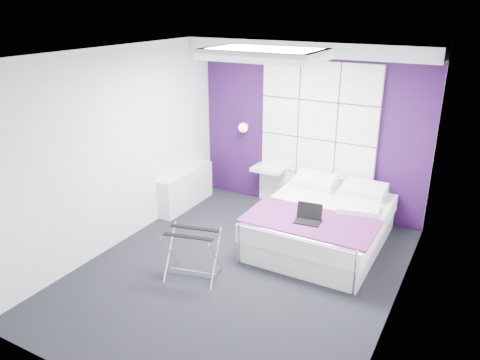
# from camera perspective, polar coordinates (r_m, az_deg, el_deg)

# --- Properties ---
(floor) EXTENTS (4.40, 4.40, 0.00)m
(floor) POSITION_cam_1_polar(r_m,az_deg,el_deg) (5.86, -0.09, -11.03)
(floor) COLOR black
(floor) RESTS_ON ground
(ceiling) EXTENTS (4.40, 4.40, 0.00)m
(ceiling) POSITION_cam_1_polar(r_m,az_deg,el_deg) (4.99, -0.10, 15.18)
(ceiling) COLOR white
(ceiling) RESTS_ON wall_back
(wall_back) EXTENTS (3.60, 0.00, 3.60)m
(wall_back) POSITION_cam_1_polar(r_m,az_deg,el_deg) (7.20, 8.47, 6.25)
(wall_back) COLOR white
(wall_back) RESTS_ON floor
(wall_left) EXTENTS (0.00, 4.40, 4.40)m
(wall_left) POSITION_cam_1_polar(r_m,az_deg,el_deg) (6.31, -14.57, 3.68)
(wall_left) COLOR white
(wall_left) RESTS_ON floor
(wall_right) EXTENTS (0.00, 4.40, 4.40)m
(wall_right) POSITION_cam_1_polar(r_m,az_deg,el_deg) (4.74, 19.32, -2.64)
(wall_right) COLOR white
(wall_right) RESTS_ON floor
(accent_wall) EXTENTS (3.58, 0.02, 2.58)m
(accent_wall) POSITION_cam_1_polar(r_m,az_deg,el_deg) (7.19, 8.44, 6.23)
(accent_wall) COLOR #2D0E3E
(accent_wall) RESTS_ON wall_back
(soffit) EXTENTS (3.58, 0.50, 0.20)m
(soffit) POSITION_cam_1_polar(r_m,az_deg,el_deg) (6.76, 8.24, 15.66)
(soffit) COLOR white
(soffit) RESTS_ON wall_back
(headboard) EXTENTS (1.80, 0.08, 2.30)m
(headboard) POSITION_cam_1_polar(r_m,az_deg,el_deg) (7.13, 9.37, 4.97)
(headboard) COLOR silver
(headboard) RESTS_ON wall_back
(skylight) EXTENTS (1.36, 0.86, 0.12)m
(skylight) POSITION_cam_1_polar(r_m,az_deg,el_deg) (5.53, 3.03, 15.20)
(skylight) COLOR white
(skylight) RESTS_ON ceiling
(wall_lamp) EXTENTS (0.15, 0.15, 0.15)m
(wall_lamp) POSITION_cam_1_polar(r_m,az_deg,el_deg) (7.52, 0.52, 6.47)
(wall_lamp) COLOR white
(wall_lamp) RESTS_ON wall_back
(radiator) EXTENTS (0.22, 1.20, 0.60)m
(radiator) POSITION_cam_1_polar(r_m,az_deg,el_deg) (7.52, -6.57, -1.06)
(radiator) COLOR white
(radiator) RESTS_ON floor
(bed) EXTENTS (1.63, 1.96, 0.69)m
(bed) POSITION_cam_1_polar(r_m,az_deg,el_deg) (6.43, 9.96, -5.31)
(bed) COLOR white
(bed) RESTS_ON floor
(nightstand) EXTENTS (0.50, 0.39, 0.06)m
(nightstand) POSITION_cam_1_polar(r_m,az_deg,el_deg) (7.46, 3.53, 1.39)
(nightstand) COLOR white
(nightstand) RESTS_ON wall_back
(luggage_rack) EXTENTS (0.60, 0.44, 0.59)m
(luggage_rack) POSITION_cam_1_polar(r_m,az_deg,el_deg) (5.64, -5.81, -8.99)
(luggage_rack) COLOR silver
(luggage_rack) RESTS_ON floor
(laptop) EXTENTS (0.31, 0.22, 0.23)m
(laptop) POSITION_cam_1_polar(r_m,az_deg,el_deg) (5.86, 8.41, -4.49)
(laptop) COLOR black
(laptop) RESTS_ON bed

